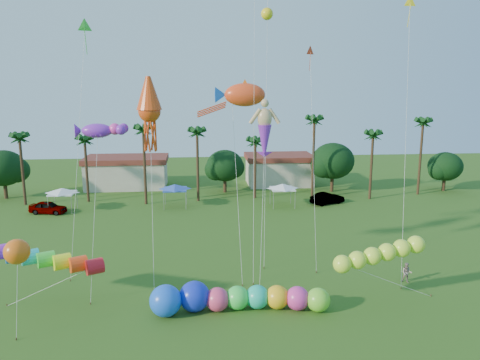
{
  "coord_description": "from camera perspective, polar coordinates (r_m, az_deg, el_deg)",
  "views": [
    {
      "loc": [
        -3.05,
        -22.88,
        15.76
      ],
      "look_at": [
        0.0,
        10.0,
        9.0
      ],
      "focal_mm": 35.0,
      "sensor_mm": 36.0,
      "label": 1
    }
  ],
  "objects": [
    {
      "name": "delta_kite_red",
      "position": [
        42.69,
        8.58,
        14.56
      ],
      "size": [
        0.99,
        5.28,
        19.12
      ],
      "color": "red",
      "rests_on": "ground"
    },
    {
      "name": "lobster_kite",
      "position": [
        36.49,
        -17.02,
        5.77
      ],
      "size": [
        4.39,
        4.75,
        13.16
      ],
      "color": "purple",
      "rests_on": "ground"
    },
    {
      "name": "blue_ball",
      "position": [
        33.71,
        -9.06,
        -14.33
      ],
      "size": [
        2.23,
        2.23,
        2.23
      ],
      "primitive_type": "sphere",
      "color": "blue",
      "rests_on": "ground"
    },
    {
      "name": "spectator_b",
      "position": [
        40.8,
        19.66,
        -10.61
      ],
      "size": [
        0.99,
        0.91,
        1.66
      ],
      "primitive_type": "imported",
      "rotation": [
        0.0,
        0.0,
        -0.44
      ],
      "color": "gray",
      "rests_on": "ground"
    },
    {
      "name": "car_a",
      "position": [
        62.88,
        -22.36,
        -3.11
      ],
      "size": [
        4.82,
        2.73,
        1.55
      ],
      "primitive_type": "imported",
      "rotation": [
        0.0,
        0.0,
        1.36
      ],
      "color": "#4C4C54",
      "rests_on": "ground"
    },
    {
      "name": "tree_line",
      "position": [
        68.18,
        0.34,
        1.87
      ],
      "size": [
        69.46,
        8.91,
        11.0
      ],
      "color": "#3A2819",
      "rests_on": "ground"
    },
    {
      "name": "tent_row",
      "position": [
        60.7,
        -7.96,
        -0.92
      ],
      "size": [
        31.0,
        4.0,
        0.6
      ],
      "color": "white",
      "rests_on": "ground"
    },
    {
      "name": "squid_kite",
      "position": [
        36.63,
        -10.99,
        8.23
      ],
      "size": [
        2.5,
        4.78,
        16.5
      ],
      "color": "#E04412",
      "rests_on": "ground"
    },
    {
      "name": "caterpillar_inflatable",
      "position": [
        34.2,
        1.07,
        -14.16
      ],
      "size": [
        10.73,
        2.9,
        2.18
      ],
      "rotation": [
        0.0,
        0.0,
        -0.08
      ],
      "color": "#F03F70",
      "rests_on": "ground"
    },
    {
      "name": "green_worm",
      "position": [
        34.23,
        12.35,
        -9.99
      ],
      "size": [
        10.92,
        3.94,
        4.11
      ],
      "color": "#CFFA37",
      "rests_on": "ground"
    },
    {
      "name": "fish_kite",
      "position": [
        40.53,
        0.6,
        10.34
      ],
      "size": [
        5.52,
        7.15,
        16.0
      ],
      "color": "#F8461B",
      "rests_on": "ground"
    },
    {
      "name": "merman_kite",
      "position": [
        37.53,
        3.02,
        5.82
      ],
      "size": [
        2.13,
        4.03,
        14.23
      ],
      "color": "tan",
      "rests_on": "ground"
    },
    {
      "name": "delta_kite_green",
      "position": [
        42.23,
        -18.42,
        16.96
      ],
      "size": [
        2.22,
        4.64,
        21.1
      ],
      "color": "green",
      "rests_on": "ground"
    },
    {
      "name": "buildings_row",
      "position": [
        74.17,
        -5.24,
        0.83
      ],
      "size": [
        35.0,
        7.0,
        4.0
      ],
      "color": "beige",
      "rests_on": "ground"
    },
    {
      "name": "car_b",
      "position": [
        63.85,
        10.6,
        -2.21
      ],
      "size": [
        4.99,
        3.41,
        1.56
      ],
      "primitive_type": "imported",
      "rotation": [
        0.0,
        0.0,
        1.99
      ],
      "color": "#4C4C54",
      "rests_on": "ground"
    },
    {
      "name": "orange_ball_kite",
      "position": [
        32.99,
        -25.55,
        -7.89
      ],
      "size": [
        1.72,
        2.13,
        6.22
      ],
      "color": "orange",
      "rests_on": "ground"
    },
    {
      "name": "delta_kite_yellow",
      "position": [
        40.31,
        20.0,
        18.94
      ],
      "size": [
        1.32,
        3.69,
        22.5
      ],
      "color": "yellow",
      "rests_on": "ground"
    },
    {
      "name": "rainbow_tube",
      "position": [
        35.49,
        -20.59,
        -9.95
      ],
      "size": [
        8.67,
        3.4,
        3.75
      ],
      "color": "red",
      "rests_on": "ground"
    }
  ]
}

